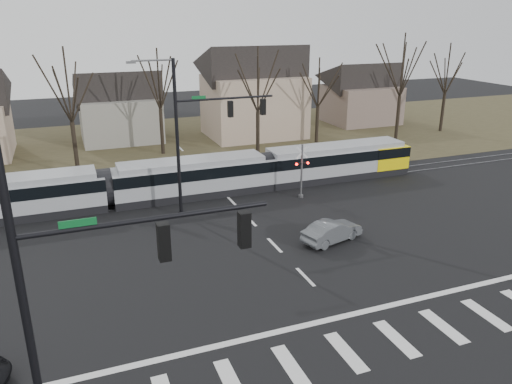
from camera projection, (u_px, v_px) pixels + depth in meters
name	position (u px, v px, depth m)	size (l,w,h in m)	color
ground	(324.00, 296.00, 23.68)	(140.00, 140.00, 0.00)	black
grass_verge	(176.00, 144.00, 51.83)	(140.00, 28.00, 0.01)	#38331E
crosswalk	(372.00, 345.00, 20.16)	(27.00, 2.60, 0.01)	silver
stop_line	(344.00, 316.00, 22.10)	(28.00, 0.35, 0.01)	silver
lane_dashes	(223.00, 192.00, 37.75)	(0.18, 30.00, 0.01)	silver
rail_pair	(224.00, 192.00, 37.57)	(90.00, 1.52, 0.06)	#59595E
tram	(190.00, 176.00, 36.42)	(36.84, 2.74, 2.79)	gray
sedan	(332.00, 231.00, 29.29)	(4.10, 2.38, 1.28)	#55595D
signal_pole_near_left	(91.00, 296.00, 12.97)	(9.28, 0.44, 10.20)	black
signal_pole_far	(201.00, 130.00, 31.96)	(9.28, 0.44, 10.20)	black
rail_crossing_signal	(302.00, 173.00, 36.01)	(1.08, 0.36, 4.00)	#59595B
tree_row	(209.00, 104.00, 45.57)	(59.20, 7.20, 10.00)	black
house_b	(119.00, 103.00, 52.33)	(8.64, 7.56, 7.65)	gray
house_c	(254.00, 88.00, 54.03)	(10.80, 8.64, 10.10)	tan
house_d	(362.00, 90.00, 61.30)	(8.64, 7.56, 7.65)	#6C5950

